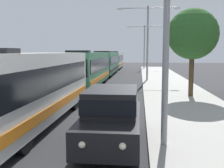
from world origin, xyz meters
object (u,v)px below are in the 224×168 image
object	(u,v)px
white_suv	(112,115)
streetlamp_far	(144,42)
streetlamp_mid	(148,34)
roadside_tree	(193,34)
bus_middle	(106,62)
box_truck_oncoming	(100,59)
bus_lead	(31,85)
bus_fourth_in_line	(115,60)
bus_second_in_line	(87,68)

from	to	relation	value
white_suv	streetlamp_far	bearing A→B (deg)	87.61
streetlamp_mid	roadside_tree	size ratio (longest dim) A/B	1.33
roadside_tree	streetlamp_far	bearing A→B (deg)	94.86
streetlamp_mid	bus_middle	bearing A→B (deg)	125.33
roadside_tree	streetlamp_mid	bearing A→B (deg)	104.04
white_suv	box_truck_oncoming	size ratio (longest dim) A/B	0.63
roadside_tree	bus_lead	bearing A→B (deg)	-137.37
box_truck_oncoming	streetlamp_mid	xyz separation A→B (m)	(8.70, -25.41, 3.23)
bus_lead	box_truck_oncoming	xyz separation A→B (m)	(-3.30, 43.31, 0.01)
bus_middle	bus_fourth_in_line	world-z (taller)	same
bus_fourth_in_line	white_suv	distance (m)	41.33
bus_lead	roadside_tree	bearing A→B (deg)	42.63
box_truck_oncoming	bus_lead	bearing A→B (deg)	-85.64
bus_fourth_in_line	streetlamp_mid	bearing A→B (deg)	-75.52
bus_second_in_line	streetlamp_mid	bearing A→B (deg)	44.91
bus_second_in_line	bus_middle	size ratio (longest dim) A/B	0.95
streetlamp_far	bus_lead	bearing A→B (deg)	-98.02
white_suv	box_truck_oncoming	bearing A→B (deg)	98.71
white_suv	box_truck_oncoming	distance (m)	46.21
bus_second_in_line	bus_middle	bearing A→B (deg)	90.00
bus_lead	white_suv	world-z (taller)	bus_lead
bus_fourth_in_line	streetlamp_far	bearing A→B (deg)	-4.96
bus_fourth_in_line	bus_lead	bearing A→B (deg)	-90.00
bus_fourth_in_line	roadside_tree	bearing A→B (deg)	-75.67
bus_second_in_line	white_suv	distance (m)	15.35
streetlamp_mid	streetlamp_far	bearing A→B (deg)	90.00
bus_lead	bus_second_in_line	distance (m)	12.52
box_truck_oncoming	streetlamp_far	xyz separation A→B (m)	(8.70, -4.98, 3.18)
bus_second_in_line	box_truck_oncoming	bearing A→B (deg)	96.12
bus_lead	streetlamp_mid	xyz separation A→B (m)	(5.40, 17.90, 3.24)
bus_second_in_line	bus_fourth_in_line	xyz separation A→B (m)	(-0.00, 26.28, -0.00)
white_suv	streetlamp_mid	xyz separation A→B (m)	(1.70, 20.26, 3.90)
streetlamp_far	streetlamp_mid	bearing A→B (deg)	-90.00
bus_middle	bus_fourth_in_line	distance (m)	13.29
bus_lead	roadside_tree	xyz separation A→B (m)	(8.03, 7.39, 2.55)
white_suv	streetlamp_far	distance (m)	40.91
bus_middle	streetlamp_mid	world-z (taller)	streetlamp_mid
bus_second_in_line	streetlamp_far	xyz separation A→B (m)	(5.40, 25.81, 3.20)
bus_lead	box_truck_oncoming	bearing A→B (deg)	94.36
bus_lead	white_suv	distance (m)	4.44
bus_middle	bus_fourth_in_line	bearing A→B (deg)	90.00
bus_middle	roadside_tree	xyz separation A→B (m)	(8.03, -18.12, 2.55)
bus_fourth_in_line	streetlamp_mid	size ratio (longest dim) A/B	1.44
bus_fourth_in_line	white_suv	xyz separation A→B (m)	(3.70, -41.16, -0.66)
roadside_tree	bus_middle	bearing A→B (deg)	113.89
bus_fourth_in_line	box_truck_oncoming	size ratio (longest dim) A/B	1.52
streetlamp_mid	box_truck_oncoming	bearing A→B (deg)	108.90
bus_second_in_line	white_suv	world-z (taller)	bus_second_in_line
bus_middle	streetlamp_far	bearing A→B (deg)	67.16
white_suv	bus_fourth_in_line	bearing A→B (deg)	95.13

